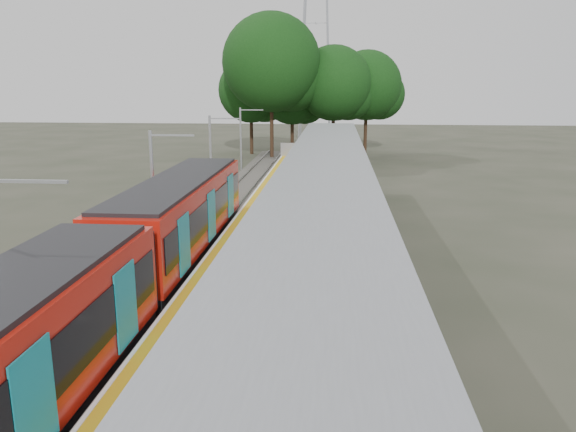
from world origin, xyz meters
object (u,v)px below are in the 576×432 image
object	(u,v)px
bench_far	(329,195)
info_pillar_far	(327,228)
info_pillar_near	(287,254)
bench_near	(348,410)
bench_mid	(324,263)
train	(115,270)
litter_bin	(333,240)

from	to	relation	value
bench_far	info_pillar_far	bearing A→B (deg)	-86.15
info_pillar_far	bench_far	bearing A→B (deg)	84.37
bench_far	info_pillar_near	world-z (taller)	info_pillar_near
bench_near	bench_mid	size ratio (longest dim) A/B	0.93
train	bench_mid	xyz separation A→B (m)	(6.13, 2.66, -0.47)
train	bench_mid	world-z (taller)	train
litter_bin	bench_near	bearing A→B (deg)	-88.19
bench_far	bench_near	bearing A→B (deg)	-84.61
train	bench_near	size ratio (longest dim) A/B	17.64
litter_bin	train	bearing A→B (deg)	-138.04
info_pillar_near	info_pillar_far	distance (m)	3.89
train	litter_bin	size ratio (longest dim) A/B	26.81
bench_near	bench_mid	bearing A→B (deg)	85.46
bench_near	info_pillar_near	bearing A→B (deg)	93.49
info_pillar_far	info_pillar_near	bearing A→B (deg)	-115.21
bench_near	info_pillar_far	distance (m)	12.38
bench_mid	bench_near	bearing A→B (deg)	-94.12
info_pillar_near	litter_bin	bearing A→B (deg)	72.84
bench_far	litter_bin	size ratio (longest dim) A/B	1.67
bench_mid	litter_bin	size ratio (longest dim) A/B	1.63
info_pillar_near	bench_mid	bearing A→B (deg)	5.18
bench_far	info_pillar_far	world-z (taller)	info_pillar_far
bench_far	info_pillar_near	distance (m)	11.61
info_pillar_near	bench_near	bearing A→B (deg)	-67.90
train	bench_far	xyz separation A→B (m)	(6.12, 14.31, -0.44)
bench_near	litter_bin	size ratio (longest dim) A/B	1.52
bench_far	info_pillar_far	xyz separation A→B (m)	(0.04, -7.87, 0.23)
train	bench_mid	size ratio (longest dim) A/B	16.40
train	info_pillar_far	xyz separation A→B (m)	(6.17, 6.44, -0.22)
info_pillar_far	litter_bin	size ratio (longest dim) A/B	1.87
bench_mid	litter_bin	bearing A→B (deg)	76.59
bench_mid	info_pillar_far	xyz separation A→B (m)	(0.03, 3.78, 0.25)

